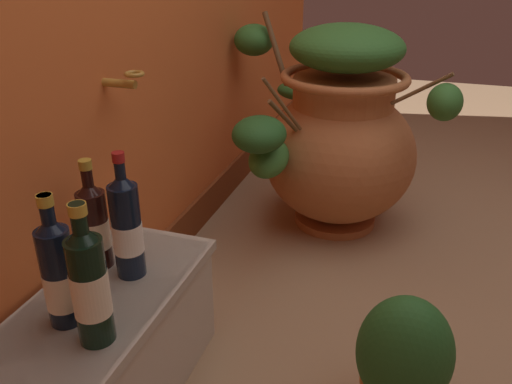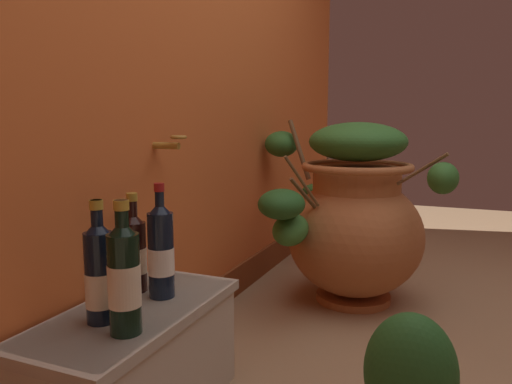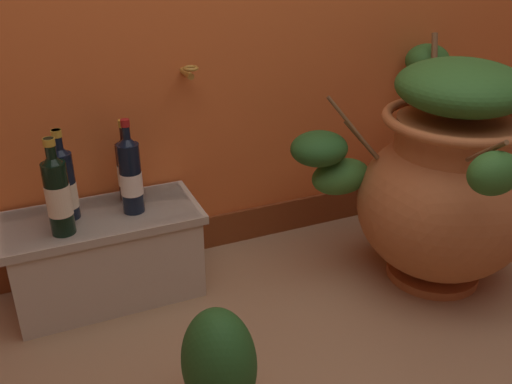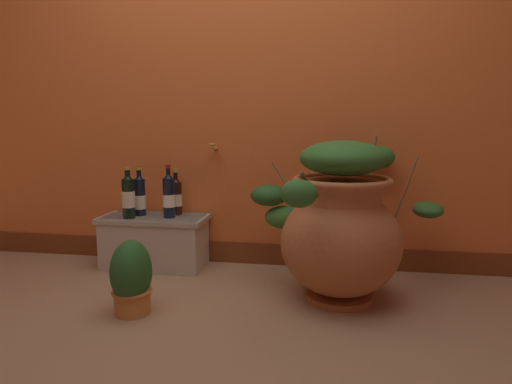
{
  "view_description": "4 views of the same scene",
  "coord_description": "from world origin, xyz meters",
  "px_view_note": "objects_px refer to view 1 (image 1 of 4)",
  "views": [
    {
      "loc": [
        -1.46,
        0.24,
        1.12
      ],
      "look_at": [
        -0.1,
        0.68,
        0.44
      ],
      "focal_mm": 36.76,
      "sensor_mm": 36.0,
      "label": 1
    },
    {
      "loc": [
        -1.63,
        0.12,
        0.85
      ],
      "look_at": [
        0.11,
        0.85,
        0.58
      ],
      "focal_mm": 33.91,
      "sensor_mm": 36.0,
      "label": 2
    },
    {
      "loc": [
        -0.78,
        -0.89,
        1.27
      ],
      "look_at": [
        -0.1,
        0.66,
        0.45
      ],
      "focal_mm": 39.69,
      "sensor_mm": 36.0,
      "label": 3
    },
    {
      "loc": [
        0.55,
        -1.83,
        0.94
      ],
      "look_at": [
        0.11,
        0.77,
        0.54
      ],
      "focal_mm": 32.26,
      "sensor_mm": 36.0,
      "label": 4
    }
  ],
  "objects_px": {
    "wine_bottle_left": "(127,225)",
    "potted_shrub": "(403,364)",
    "wine_bottle_middle": "(89,283)",
    "wine_bottle_back": "(94,223)",
    "wine_bottle_right": "(59,272)",
    "terracotta_urn": "(337,135)"
  },
  "relations": [
    {
      "from": "wine_bottle_left",
      "to": "wine_bottle_back",
      "type": "bearing_deg",
      "value": 84.38
    },
    {
      "from": "potted_shrub",
      "to": "terracotta_urn",
      "type": "bearing_deg",
      "value": 19.6
    },
    {
      "from": "wine_bottle_middle",
      "to": "wine_bottle_back",
      "type": "bearing_deg",
      "value": 32.55
    },
    {
      "from": "wine_bottle_right",
      "to": "potted_shrub",
      "type": "height_order",
      "value": "wine_bottle_right"
    },
    {
      "from": "wine_bottle_back",
      "to": "wine_bottle_middle",
      "type": "bearing_deg",
      "value": -147.45
    },
    {
      "from": "wine_bottle_middle",
      "to": "wine_bottle_back",
      "type": "relative_size",
      "value": 1.09
    },
    {
      "from": "wine_bottle_left",
      "to": "potted_shrub",
      "type": "height_order",
      "value": "wine_bottle_left"
    },
    {
      "from": "wine_bottle_left",
      "to": "potted_shrub",
      "type": "distance_m",
      "value": 0.77
    },
    {
      "from": "potted_shrub",
      "to": "wine_bottle_back",
      "type": "bearing_deg",
      "value": 93.25
    },
    {
      "from": "terracotta_urn",
      "to": "wine_bottle_right",
      "type": "xyz_separation_m",
      "value": [
        -1.28,
        0.39,
        0.07
      ]
    },
    {
      "from": "terracotta_urn",
      "to": "wine_bottle_middle",
      "type": "distance_m",
      "value": 1.34
    },
    {
      "from": "potted_shrub",
      "to": "wine_bottle_left",
      "type": "bearing_deg",
      "value": 94.56
    },
    {
      "from": "wine_bottle_left",
      "to": "wine_bottle_back",
      "type": "distance_m",
      "value": 0.11
    },
    {
      "from": "wine_bottle_left",
      "to": "wine_bottle_right",
      "type": "bearing_deg",
      "value": 168.83
    },
    {
      "from": "wine_bottle_middle",
      "to": "wine_bottle_right",
      "type": "distance_m",
      "value": 0.11
    },
    {
      "from": "terracotta_urn",
      "to": "wine_bottle_right",
      "type": "relative_size",
      "value": 3.41
    },
    {
      "from": "wine_bottle_middle",
      "to": "wine_bottle_back",
      "type": "height_order",
      "value": "wine_bottle_middle"
    },
    {
      "from": "wine_bottle_right",
      "to": "wine_bottle_back",
      "type": "distance_m",
      "value": 0.23
    },
    {
      "from": "wine_bottle_right",
      "to": "potted_shrub",
      "type": "distance_m",
      "value": 0.85
    },
    {
      "from": "wine_bottle_right",
      "to": "wine_bottle_back",
      "type": "height_order",
      "value": "wine_bottle_right"
    },
    {
      "from": "wine_bottle_left",
      "to": "potted_shrub",
      "type": "relative_size",
      "value": 0.91
    },
    {
      "from": "wine_bottle_middle",
      "to": "potted_shrub",
      "type": "bearing_deg",
      "value": -64.97
    }
  ]
}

